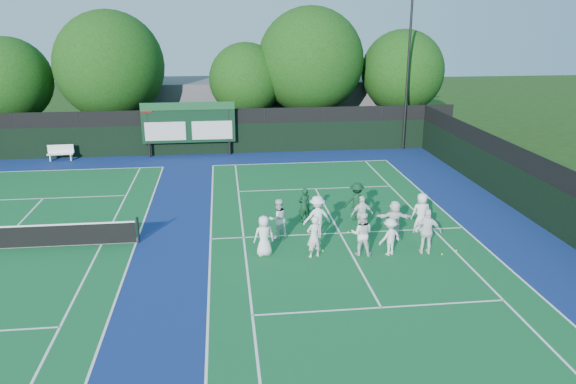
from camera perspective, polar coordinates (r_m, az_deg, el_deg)
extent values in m
plane|color=#17350E|center=(23.22, 5.81, -5.12)|extent=(120.00, 120.00, 0.00)
cube|color=navy|center=(23.66, -9.12, -4.81)|extent=(34.00, 32.00, 0.01)
cube|color=#12592A|center=(24.12, 5.30, -4.19)|extent=(10.97, 23.77, 0.00)
cube|color=white|center=(35.25, 1.33, 2.98)|extent=(10.97, 0.08, 0.00)
cube|color=white|center=(23.64, -7.87, -4.74)|extent=(0.08, 23.77, 0.00)
cube|color=white|center=(25.79, 17.33, -3.47)|extent=(0.08, 23.77, 0.00)
cube|color=white|center=(23.64, -4.54, -4.62)|extent=(0.08, 23.77, 0.00)
cube|color=white|center=(25.27, 14.49, -3.65)|extent=(0.08, 23.77, 0.00)
cube|color=white|center=(18.52, 9.44, -11.50)|extent=(8.23, 0.08, 0.00)
cube|color=white|center=(30.04, 2.80, 0.34)|extent=(8.23, 0.08, 0.00)
cube|color=white|center=(24.12, 5.30, -4.18)|extent=(0.08, 12.80, 0.00)
cube|color=white|center=(36.10, -21.26, 2.11)|extent=(10.97, 0.08, 0.00)
cube|color=white|center=(23.92, -15.17, -4.95)|extent=(0.08, 23.77, 0.00)
cube|color=white|center=(24.17, -18.39, -5.02)|extent=(0.08, 23.77, 0.00)
cube|color=white|center=(31.04, -23.62, -0.60)|extent=(8.23, 0.08, 0.00)
cube|color=black|center=(37.74, -8.43, 5.32)|extent=(34.00, 0.08, 2.00)
cube|color=black|center=(37.45, -8.53, 7.56)|extent=(34.00, 0.05, 1.00)
cube|color=black|center=(27.08, 24.34, -1.05)|extent=(0.08, 32.00, 2.00)
cube|color=black|center=(26.67, 24.75, 2.01)|extent=(0.05, 32.00, 1.00)
cylinder|color=black|center=(37.48, -14.03, 6.07)|extent=(0.16, 0.16, 3.50)
cylinder|color=black|center=(37.18, -6.01, 6.41)|extent=(0.16, 0.16, 3.50)
cube|color=black|center=(37.15, -10.07, 6.94)|extent=(6.00, 0.15, 2.60)
cube|color=#144722|center=(36.87, -10.17, 8.59)|extent=(6.00, 0.05, 0.50)
cube|color=silver|center=(37.27, -12.35, 6.05)|extent=(2.60, 0.04, 1.20)
cube|color=silver|center=(37.09, -7.72, 6.24)|extent=(2.60, 0.04, 1.20)
cube|color=maroon|center=(37.13, -14.21, 8.23)|extent=(0.70, 0.04, 0.50)
cube|color=#545459|center=(45.49, -3.16, 8.87)|extent=(18.00, 6.00, 4.00)
cylinder|color=black|center=(38.79, 12.05, 11.45)|extent=(0.16, 0.16, 10.00)
cylinder|color=black|center=(23.70, -14.99, -3.75)|extent=(0.10, 0.10, 1.10)
cube|color=white|center=(38.56, -22.10, 3.61)|extent=(1.60, 0.49, 0.06)
cube|color=white|center=(38.64, -22.10, 4.10)|extent=(1.58, 0.13, 0.53)
cube|color=white|center=(38.78, -22.97, 3.23)|extent=(0.08, 0.37, 0.42)
cube|color=white|center=(38.44, -21.16, 3.33)|extent=(0.08, 0.37, 0.42)
cylinder|color=black|center=(43.52, -25.95, 5.66)|extent=(0.44, 0.44, 2.43)
sphere|color=#10370C|center=(43.04, -26.57, 10.09)|extent=(5.85, 5.85, 5.85)
sphere|color=#10370C|center=(43.19, -25.57, 9.45)|extent=(4.09, 4.09, 4.09)
cylinder|color=black|center=(41.76, -17.14, 6.46)|extent=(0.44, 0.44, 2.77)
sphere|color=#10370C|center=(41.20, -17.67, 12.14)|extent=(7.43, 7.43, 7.43)
sphere|color=#10370C|center=(41.46, -16.67, 11.23)|extent=(5.20, 5.20, 5.20)
cylinder|color=black|center=(41.13, -4.20, 6.87)|extent=(0.44, 0.44, 2.54)
sphere|color=#10370C|center=(40.65, -4.31, 11.33)|extent=(5.19, 5.19, 5.19)
sphere|color=#10370C|center=(41.04, -3.46, 10.67)|extent=(3.64, 3.64, 3.64)
cylinder|color=black|center=(41.56, 2.23, 7.29)|extent=(0.44, 0.44, 2.93)
sphere|color=#10370C|center=(41.00, 2.31, 13.20)|extent=(7.53, 7.53, 7.53)
sphere|color=#10370C|center=(41.46, 3.07, 12.19)|extent=(5.27, 5.27, 5.27)
cylinder|color=black|center=(43.16, 11.28, 7.18)|extent=(0.44, 0.44, 2.68)
sphere|color=#10370C|center=(42.67, 11.57, 11.92)|extent=(6.00, 6.00, 6.00)
sphere|color=#10370C|center=(43.20, 12.17, 11.15)|extent=(4.20, 4.20, 4.20)
sphere|color=#D0E41A|center=(22.28, 3.56, -5.99)|extent=(0.07, 0.07, 0.07)
sphere|color=#D0E41A|center=(22.75, 15.38, -6.11)|extent=(0.07, 0.07, 0.07)
sphere|color=#D0E41A|center=(24.22, 6.13, -4.06)|extent=(0.07, 0.07, 0.07)
sphere|color=#D0E41A|center=(23.24, 16.73, -5.71)|extent=(0.07, 0.07, 0.07)
imported|color=white|center=(21.66, -2.46, -4.46)|extent=(0.87, 0.64, 1.62)
imported|color=white|center=(21.50, 2.66, -4.56)|extent=(0.70, 0.57, 1.67)
imported|color=white|center=(21.86, 7.49, -4.21)|extent=(0.99, 0.86, 1.74)
imported|color=white|center=(22.08, 10.31, -4.48)|extent=(1.10, 0.89, 1.49)
imported|color=white|center=(22.42, 13.94, -3.91)|extent=(1.14, 0.65, 1.84)
imported|color=white|center=(23.28, -1.02, -2.72)|extent=(1.00, 0.89, 1.70)
imported|color=white|center=(23.38, 2.98, -2.51)|extent=(1.25, 0.84, 1.80)
imported|color=white|center=(23.99, 7.53, -2.29)|extent=(1.01, 0.50, 1.67)
imported|color=white|center=(23.81, 10.74, -2.70)|extent=(1.54, 0.71, 1.60)
imported|color=white|center=(24.60, 13.40, -2.04)|extent=(0.86, 0.58, 1.73)
imported|color=#0E331B|center=(24.99, 1.65, -1.39)|extent=(0.67, 0.53, 1.60)
imported|color=#0D321B|center=(25.47, 6.99, -0.96)|extent=(1.19, 0.75, 1.76)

